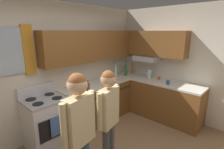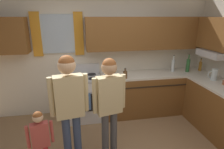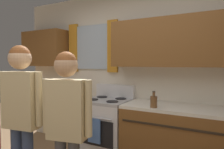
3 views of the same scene
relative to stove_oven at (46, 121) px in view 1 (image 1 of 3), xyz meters
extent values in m
cube|color=silver|center=(0.39, 0.36, 0.83)|extent=(4.60, 0.10, 2.60)
cube|color=silver|center=(-0.46, 0.29, 1.26)|extent=(0.63, 0.03, 0.75)
cube|color=orange|center=(-0.05, 0.28, 1.26)|extent=(0.18, 0.04, 0.85)
cube|color=brown|center=(1.38, 0.15, 1.26)|extent=(2.62, 0.32, 0.66)
cube|color=silver|center=(2.74, -1.72, 0.83)|extent=(0.10, 4.05, 2.60)
cube|color=brown|center=(2.53, -0.64, 1.28)|extent=(0.32, 1.60, 0.60)
cube|color=#B7B7BC|center=(2.47, -0.49, 0.91)|extent=(0.40, 0.60, 0.12)
cube|color=brown|center=(1.52, 0.00, -0.04)|extent=(2.33, 0.62, 0.86)
cube|color=silver|center=(1.52, 0.00, 0.41)|extent=(2.33, 0.62, 0.04)
cube|color=brown|center=(2.38, -1.13, -0.04)|extent=(0.62, 1.63, 0.86)
cube|color=silver|center=(2.38, -1.13, 0.41)|extent=(0.62, 1.63, 0.04)
cube|color=#2D2319|center=(1.52, -0.32, 0.25)|extent=(2.21, 0.01, 0.02)
cube|color=silver|center=(0.00, 0.00, -0.04)|extent=(0.67, 0.62, 0.86)
cube|color=black|center=(0.00, -0.32, 0.01)|extent=(0.55, 0.01, 0.36)
cylinder|color=#ADADB2|center=(0.00, -0.34, 0.23)|extent=(0.55, 0.02, 0.02)
cube|color=#ADADB2|center=(0.00, 0.00, 0.41)|extent=(0.67, 0.62, 0.04)
cube|color=silver|center=(0.00, 0.27, 0.53)|extent=(0.67, 0.08, 0.20)
cylinder|color=black|center=(-0.17, -0.14, 0.44)|extent=(0.17, 0.17, 0.01)
cylinder|color=black|center=(0.17, -0.14, 0.44)|extent=(0.17, 0.17, 0.01)
cylinder|color=black|center=(-0.17, 0.13, 0.44)|extent=(0.17, 0.17, 0.01)
cylinder|color=black|center=(0.17, 0.13, 0.44)|extent=(0.17, 0.17, 0.01)
cube|color=#4C72B7|center=(0.00, -0.35, 0.05)|extent=(0.20, 0.02, 0.34)
cylinder|color=#2D6633|center=(2.25, -0.03, 0.57)|extent=(0.08, 0.08, 0.28)
cylinder|color=#2D6633|center=(2.25, -0.03, 0.76)|extent=(0.03, 0.03, 0.10)
cylinder|color=#3F382D|center=(2.25, -0.03, 0.82)|extent=(0.03, 0.03, 0.02)
cylinder|color=#B27223|center=(2.57, -0.01, 0.53)|extent=(0.06, 0.06, 0.20)
cylinder|color=#B27223|center=(2.57, -0.01, 0.67)|extent=(0.02, 0.02, 0.07)
cylinder|color=#3F382D|center=(2.57, -0.01, 0.71)|extent=(0.03, 0.03, 0.02)
cylinder|color=brown|center=(0.79, -0.22, 0.50)|extent=(0.08, 0.08, 0.14)
cylinder|color=brown|center=(0.79, -0.22, 0.60)|extent=(0.03, 0.03, 0.05)
cylinder|color=#3F382D|center=(0.79, -0.22, 0.63)|extent=(0.04, 0.04, 0.02)
cylinder|color=silver|center=(1.94, 0.06, 0.56)|extent=(0.07, 0.07, 0.26)
cylinder|color=silver|center=(1.94, 0.06, 0.74)|extent=(0.03, 0.03, 0.09)
cylinder|color=#3F382D|center=(1.94, 0.06, 0.79)|extent=(0.03, 0.03, 0.02)
cylinder|color=#B76642|center=(2.44, -0.88, 0.47)|extent=(0.07, 0.07, 0.08)
torus|color=#B76642|center=(2.49, -0.88, 0.48)|extent=(0.06, 0.01, 0.06)
cylinder|color=#2D479E|center=(2.25, -1.21, 0.48)|extent=(0.07, 0.07, 0.08)
torus|color=#2D479E|center=(2.29, -1.21, 0.48)|extent=(0.06, 0.01, 0.06)
cylinder|color=silver|center=(2.43, -0.63, 0.54)|extent=(0.11, 0.11, 0.22)
torus|color=silver|center=(2.36, -0.63, 0.55)|extent=(0.14, 0.02, 0.14)
cube|color=#D1BC8C|center=(-0.22, -1.32, 0.61)|extent=(0.39, 0.22, 0.57)
cylinder|color=#D1BC8C|center=(-0.01, -1.28, 0.64)|extent=(0.07, 0.07, 0.52)
cylinder|color=#D1BC8C|center=(-0.44, -1.35, 0.64)|extent=(0.07, 0.07, 0.52)
sphere|color=#DBAD84|center=(-0.22, -1.32, 1.03)|extent=(0.22, 0.22, 0.22)
sphere|color=brown|center=(-0.22, -1.32, 1.05)|extent=(0.20, 0.20, 0.20)
cylinder|color=#4C4C51|center=(0.38, -1.24, -0.09)|extent=(0.10, 0.10, 0.76)
cube|color=#D1BC8C|center=(0.31, -1.25, 0.56)|extent=(0.37, 0.22, 0.54)
cylinder|color=#D1BC8C|center=(0.51, -1.21, 0.59)|extent=(0.07, 0.07, 0.50)
cylinder|color=#D1BC8C|center=(0.11, -1.30, 0.59)|extent=(0.07, 0.07, 0.50)
sphere|color=tan|center=(0.31, -1.25, 0.96)|extent=(0.21, 0.21, 0.21)
sphere|color=brown|center=(0.31, -1.25, 0.98)|extent=(0.19, 0.19, 0.19)
camera|label=1|loc=(-1.23, -2.74, 1.57)|focal=27.41mm
camera|label=2|loc=(-0.07, -3.55, 1.60)|focal=29.55mm
camera|label=3|loc=(1.53, -2.63, 0.97)|focal=32.47mm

